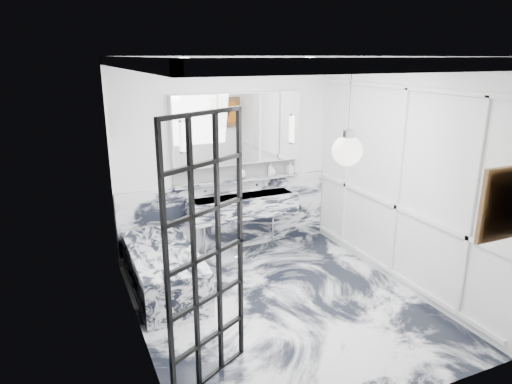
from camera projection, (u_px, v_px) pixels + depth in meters
name	position (u px, v px, depth m)	size (l,w,h in m)	color
floor	(282.00, 305.00, 5.35)	(3.60, 3.60, 0.00)	silver
ceiling	(286.00, 56.00, 4.54)	(3.60, 3.60, 0.00)	white
wall_back	(226.00, 158.00, 6.52)	(3.60, 3.60, 0.00)	white
wall_front	(395.00, 254.00, 3.37)	(3.60, 3.60, 0.00)	white
wall_left	(134.00, 210.00, 4.33)	(3.60, 3.60, 0.00)	white
wall_right	(400.00, 176.00, 5.57)	(3.60, 3.60, 0.00)	white
marble_clad_back	(228.00, 216.00, 6.75)	(3.18, 0.05, 1.05)	silver
marble_clad_left	(136.00, 216.00, 4.35)	(0.02, 3.56, 2.68)	silver
panel_molding	(398.00, 184.00, 5.59)	(0.03, 3.40, 2.30)	white
soap_bottle_a	(270.00, 169.00, 6.76)	(0.08, 0.08, 0.20)	#8C5919
soap_bottle_b	(290.00, 168.00, 6.89)	(0.08, 0.08, 0.18)	#4C4C51
soap_bottle_c	(272.00, 171.00, 6.78)	(0.11, 0.11, 0.14)	silver
face_pot	(241.00, 174.00, 6.58)	(0.14, 0.14, 0.14)	white
amber_bottle	(271.00, 172.00, 6.78)	(0.04, 0.04, 0.10)	#8C5919
flower_vase	(191.00, 262.00, 5.05)	(0.09, 0.09, 0.12)	silver
crittall_door	(207.00, 256.00, 3.82)	(0.88, 0.04, 2.39)	black
artwork	(509.00, 203.00, 3.80)	(0.54, 0.05, 0.54)	#B86212
pendant_light	(347.00, 151.00, 3.69)	(0.25, 0.25, 0.25)	white
trough_sink	(243.00, 206.00, 6.56)	(1.60, 0.45, 0.30)	silver
ledge	(238.00, 180.00, 6.61)	(1.90, 0.14, 0.04)	silver
subway_tile	(237.00, 170.00, 6.62)	(1.90, 0.03, 0.23)	white
mirror_cabinet	(238.00, 129.00, 6.39)	(1.90, 0.16, 1.00)	white
sconce_left	(182.00, 137.00, 6.00)	(0.07, 0.07, 0.40)	white
sconce_right	(292.00, 129.00, 6.64)	(0.07, 0.07, 0.40)	white
bathtub	(164.00, 270.00, 5.60)	(0.75, 1.65, 0.55)	silver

